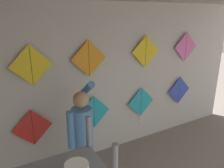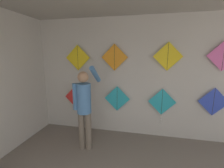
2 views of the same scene
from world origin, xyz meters
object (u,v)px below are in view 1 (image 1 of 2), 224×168
object	(u,v)px
kite_1	(94,112)
kite_4	(31,65)
kite_3	(179,90)
kite_6	(146,51)
kite_5	(89,59)
kite_0	(33,128)
kite_7	(186,47)
kite_2	(141,104)
shopkeeper	(82,135)

from	to	relation	value
kite_1	kite_4	distance (m)	1.39
kite_3	kite_6	world-z (taller)	kite_6
kite_5	kite_6	bearing A→B (deg)	0.00
kite_0	kite_5	size ratio (longest dim) A/B	1.00
kite_3	kite_6	distance (m)	1.38
kite_0	kite_7	distance (m)	3.41
kite_3	kite_6	bearing A→B (deg)	180.00
kite_2	kite_6	distance (m)	1.06
kite_6	kite_7	world-z (taller)	kite_7
kite_0	kite_6	size ratio (longest dim) A/B	1.00
kite_7	kite_2	bearing A→B (deg)	-179.96
shopkeeper	kite_7	world-z (taller)	kite_7
kite_2	kite_4	bearing A→B (deg)	179.98
kite_4	kite_5	world-z (taller)	kite_5
kite_3	kite_4	size ratio (longest dim) A/B	1.00
kite_5	kite_6	world-z (taller)	kite_6
kite_0	kite_5	distance (m)	1.43
kite_5	kite_6	xyz separation A→B (m)	(1.17, 0.00, 0.02)
kite_7	shopkeeper	bearing A→B (deg)	-164.06
kite_0	kite_5	world-z (taller)	kite_5
shopkeeper	kite_5	xyz separation A→B (m)	(0.46, 0.77, 0.91)
kite_0	kite_2	xyz separation A→B (m)	(2.12, -0.00, -0.02)
kite_0	kite_3	xyz separation A→B (m)	(3.17, 0.00, 0.08)
kite_0	kite_1	world-z (taller)	kite_1
shopkeeper	kite_2	bearing A→B (deg)	17.40
kite_2	shopkeeper	bearing A→B (deg)	-154.01
kite_1	kite_6	bearing A→B (deg)	0.00
shopkeeper	kite_1	world-z (taller)	shopkeeper
kite_0	kite_3	world-z (taller)	kite_3
kite_1	kite_7	xyz separation A→B (m)	(2.17, 0.00, 1.03)
shopkeeper	kite_3	size ratio (longest dim) A/B	2.79
shopkeeper	kite_1	size ratio (longest dim) A/B	2.79
kite_5	kite_4	bearing A→B (deg)	180.00
kite_5	kite_0	bearing A→B (deg)	180.00
kite_3	kite_4	distance (m)	3.22
kite_4	kite_7	bearing A→B (deg)	0.00
kite_5	kite_6	size ratio (longest dim) A/B	1.00
kite_4	kite_1	bearing A→B (deg)	0.00
kite_2	kite_7	size ratio (longest dim) A/B	1.33
kite_2	kite_5	distance (m)	1.53
kite_3	kite_5	bearing A→B (deg)	180.00
kite_3	kite_7	world-z (taller)	kite_7
kite_0	kite_4	size ratio (longest dim) A/B	1.00
kite_1	kite_2	size ratio (longest dim) A/B	0.75
shopkeeper	kite_7	xyz separation A→B (m)	(2.70, 0.77, 0.95)
kite_3	kite_4	bearing A→B (deg)	180.00
kite_3	kite_5	xyz separation A→B (m)	(-2.17, 0.00, 0.93)
shopkeeper	kite_6	distance (m)	2.03
shopkeeper	kite_4	xyz separation A→B (m)	(-0.45, 0.77, 0.89)
shopkeeper	kite_4	distance (m)	1.26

